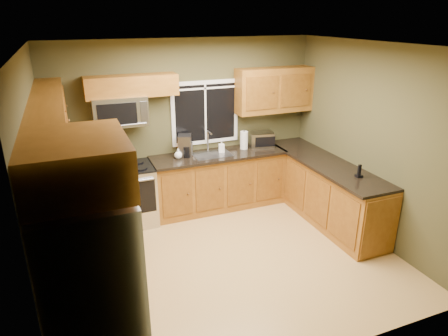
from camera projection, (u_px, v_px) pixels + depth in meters
floor at (230, 258)px, 5.28m from camera, size 4.20×4.20×0.00m
ceiling at (232, 46)px, 4.31m from camera, size 4.20×4.20×0.00m
back_wall at (187, 126)px, 6.36m from camera, size 4.20×0.00×4.20m
front_wall at (317, 234)px, 3.24m from camera, size 4.20×0.00×4.20m
left_wall at (41, 189)px, 4.07m from camera, size 0.00×3.60×3.60m
right_wall at (371, 143)px, 5.52m from camera, size 0.00×3.60×3.60m
window at (205, 113)px, 6.37m from camera, size 1.12×0.03×1.02m
base_cabinets_left at (81, 238)px, 4.91m from camera, size 0.60×2.65×0.90m
countertop_left at (78, 203)px, 4.75m from camera, size 0.65×2.65×0.04m
base_cabinets_back at (219, 181)px, 6.56m from camera, size 2.17×0.60×0.90m
countertop_back at (219, 155)px, 6.37m from camera, size 2.17×0.65×0.04m
base_cabinets_peninsula at (324, 191)px, 6.21m from camera, size 0.60×2.52×0.90m
countertop_peninsula at (325, 163)px, 6.04m from camera, size 0.65×2.50×0.04m
upper_cabinets_left at (51, 128)px, 4.35m from camera, size 0.33×2.65×0.72m
upper_cabinets_back_left at (132, 86)px, 5.66m from camera, size 1.30×0.33×0.30m
upper_cabinets_back_right at (274, 90)px, 6.53m from camera, size 1.30×0.33×0.72m
upper_cabinet_over_fridge at (76, 164)px, 2.82m from camera, size 0.72×0.90×0.38m
refrigerator at (95, 294)px, 3.23m from camera, size 0.74×0.90×1.80m
range at (129, 195)px, 6.02m from camera, size 0.76×0.69×0.94m
microwave at (120, 111)px, 5.69m from camera, size 0.76×0.41×0.42m
sink at (212, 154)px, 6.34m from camera, size 0.60×0.42×0.36m
toaster_oven at (261, 139)px, 6.67m from camera, size 0.44×0.37×0.25m
coffee_maker at (185, 146)px, 6.22m from camera, size 0.27×0.32×0.33m
kettle at (188, 148)px, 6.28m from camera, size 0.16×0.16×0.25m
paper_towel_roll at (244, 140)px, 6.55m from camera, size 0.17×0.17×0.33m
soap_bottle_a at (181, 145)px, 6.31m from camera, size 0.12×0.12×0.29m
soap_bottle_b at (222, 146)px, 6.40m from camera, size 0.11×0.11×0.20m
soap_bottle_c at (178, 154)px, 6.13m from camera, size 0.15×0.15×0.15m
cordless_phone at (359, 173)px, 5.43m from camera, size 0.09×0.09×0.18m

